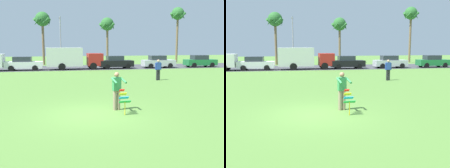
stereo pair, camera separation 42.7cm
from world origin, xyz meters
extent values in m
plane|color=#568438|center=(0.00, 0.00, 0.00)|extent=(120.00, 120.00, 0.00)
cube|color=#424247|center=(0.00, 23.66, 0.01)|extent=(120.00, 8.00, 0.01)
cylinder|color=gray|center=(1.28, 0.59, 0.45)|extent=(0.16, 0.16, 0.90)
cylinder|color=gray|center=(1.11, 0.56, 0.45)|extent=(0.16, 0.16, 0.90)
cube|color=#338C4C|center=(1.20, 0.57, 1.20)|extent=(0.39, 0.28, 0.60)
sphere|color=#9E7051|center=(1.20, 0.57, 1.62)|extent=(0.22, 0.22, 0.22)
cylinder|color=#338C4C|center=(1.46, 0.37, 1.38)|extent=(0.19, 0.59, 0.24)
cylinder|color=#338C4C|center=(1.02, 0.29, 1.38)|extent=(0.19, 0.59, 0.24)
cube|color=red|center=(1.32, 0.11, 0.99)|extent=(0.23, 0.15, 0.12)
cube|color=yellow|center=(1.32, -0.06, 0.85)|extent=(0.32, 0.15, 0.12)
cube|color=#1E99D8|center=(1.32, -0.22, 0.71)|extent=(0.42, 0.15, 0.12)
cube|color=green|center=(1.33, -0.38, 0.58)|extent=(0.52, 0.15, 0.12)
cylinder|color=yellow|center=(1.33, -0.38, 0.29)|extent=(0.04, 0.04, 0.58)
cube|color=white|center=(-5.01, 21.26, 0.64)|extent=(4.25, 1.83, 0.76)
cube|color=#282D38|center=(-5.16, 21.26, 1.30)|extent=(2.06, 1.46, 0.60)
cylinder|color=black|center=(-3.68, 22.02, 0.32)|extent=(0.65, 0.24, 0.64)
cylinder|color=black|center=(-3.74, 20.41, 0.32)|extent=(0.65, 0.24, 0.64)
cylinder|color=black|center=(-6.29, 22.11, 0.32)|extent=(0.65, 0.24, 0.64)
cylinder|color=black|center=(-6.34, 20.49, 0.32)|extent=(0.65, 0.24, 0.64)
cube|color=#B2231E|center=(3.33, 21.33, 1.17)|extent=(1.85, 1.95, 1.50)
cube|color=silver|center=(-0.37, 21.24, 1.52)|extent=(4.25, 2.11, 2.20)
cylinder|color=black|center=(2.96, 22.24, 0.42)|extent=(0.85, 0.30, 0.84)
cylinder|color=black|center=(3.00, 20.40, 0.42)|extent=(0.85, 0.30, 0.84)
cylinder|color=black|center=(-0.75, 22.15, 0.42)|extent=(0.85, 0.30, 0.84)
cylinder|color=black|center=(-0.70, 20.31, 0.42)|extent=(0.85, 0.30, 0.84)
cube|color=black|center=(6.00, 21.26, 0.64)|extent=(4.25, 1.83, 0.76)
cube|color=#282D38|center=(5.85, 21.25, 1.30)|extent=(2.06, 1.45, 0.60)
cylinder|color=black|center=(7.27, 22.10, 0.32)|extent=(0.65, 0.24, 0.64)
cylinder|color=black|center=(7.32, 20.49, 0.32)|extent=(0.65, 0.24, 0.64)
cylinder|color=black|center=(4.67, 22.03, 0.32)|extent=(0.65, 0.24, 0.64)
cylinder|color=black|center=(4.72, 20.41, 0.32)|extent=(0.65, 0.24, 0.64)
cube|color=silver|center=(11.62, 21.26, 0.64)|extent=(4.22, 1.75, 0.76)
cube|color=#282D38|center=(11.47, 21.26, 1.30)|extent=(2.03, 1.42, 0.60)
cylinder|color=black|center=(12.93, 22.05, 0.32)|extent=(0.64, 0.23, 0.64)
cylinder|color=black|center=(12.91, 20.43, 0.32)|extent=(0.64, 0.23, 0.64)
cylinder|color=black|center=(10.33, 22.08, 0.32)|extent=(0.64, 0.23, 0.64)
cylinder|color=black|center=(10.31, 20.47, 0.32)|extent=(0.64, 0.23, 0.64)
cube|color=#1E7238|center=(17.60, 21.26, 0.64)|extent=(4.22, 1.75, 0.76)
cube|color=#282D38|center=(17.45, 21.26, 1.30)|extent=(2.03, 1.42, 0.60)
cylinder|color=black|center=(18.91, 22.05, 0.32)|extent=(0.64, 0.23, 0.64)
cylinder|color=black|center=(18.89, 20.43, 0.32)|extent=(0.64, 0.23, 0.64)
cylinder|color=black|center=(16.31, 22.08, 0.32)|extent=(0.64, 0.23, 0.64)
cylinder|color=black|center=(16.29, 20.47, 0.32)|extent=(0.64, 0.23, 0.64)
cylinder|color=brown|center=(-3.08, 29.75, 3.24)|extent=(0.36, 0.36, 6.49)
sphere|color=#2D6B2D|center=(-3.08, 29.75, 6.69)|extent=(2.10, 2.10, 2.10)
cone|color=#2D6B2D|center=(-2.13, 29.75, 6.24)|extent=(0.44, 1.56, 1.28)
cone|color=#2D6B2D|center=(-2.78, 30.65, 6.24)|extent=(1.62, 0.90, 1.28)
cone|color=#2D6B2D|center=(-3.84, 30.30, 6.24)|extent=(1.27, 1.52, 1.28)
cone|color=#2D6B2D|center=(-3.84, 29.19, 6.24)|extent=(1.27, 1.52, 1.28)
cone|color=#2D6B2D|center=(-2.78, 28.84, 6.24)|extent=(1.62, 0.90, 1.28)
cylinder|color=brown|center=(6.95, 31.67, 3.04)|extent=(0.36, 0.36, 6.07)
sphere|color=#2D6B2D|center=(6.95, 31.67, 6.27)|extent=(2.10, 2.10, 2.10)
cone|color=#2D6B2D|center=(7.90, 31.67, 5.82)|extent=(0.44, 1.56, 1.28)
cone|color=#2D6B2D|center=(7.25, 32.57, 5.82)|extent=(1.62, 0.90, 1.28)
cone|color=#2D6B2D|center=(6.19, 32.23, 5.82)|extent=(1.27, 1.52, 1.28)
cone|color=#2D6B2D|center=(6.19, 31.11, 5.82)|extent=(1.27, 1.52, 1.28)
cone|color=#2D6B2D|center=(7.25, 30.77, 5.82)|extent=(1.62, 0.90, 1.28)
cylinder|color=brown|center=(18.90, 31.09, 3.98)|extent=(0.36, 0.36, 7.95)
sphere|color=#2D6B2D|center=(18.90, 31.09, 8.15)|extent=(2.10, 2.10, 2.10)
cone|color=#2D6B2D|center=(19.85, 31.09, 7.70)|extent=(0.44, 1.56, 1.28)
cone|color=#2D6B2D|center=(19.20, 32.00, 7.70)|extent=(1.62, 0.90, 1.28)
cone|color=#2D6B2D|center=(18.13, 31.65, 7.70)|extent=(1.27, 1.52, 1.28)
cone|color=#2D6B2D|center=(18.13, 30.53, 7.70)|extent=(1.27, 1.52, 1.28)
cone|color=#2D6B2D|center=(19.20, 30.19, 7.70)|extent=(1.62, 0.90, 1.28)
cylinder|color=#9E9EA3|center=(-0.59, 28.40, 3.50)|extent=(0.16, 0.16, 7.00)
cylinder|color=#9E9EA3|center=(-0.59, 29.10, 6.90)|extent=(0.10, 1.40, 0.10)
cube|color=#4C4C51|center=(-0.59, 29.75, 6.86)|extent=(0.24, 0.44, 0.16)
cylinder|color=#26262B|center=(6.86, 9.82, 0.45)|extent=(0.16, 0.16, 0.90)
cylinder|color=#26262B|center=(7.04, 9.83, 0.45)|extent=(0.16, 0.16, 0.90)
cube|color=#2D4CA5|center=(6.95, 9.83, 1.20)|extent=(0.37, 0.23, 0.60)
sphere|color=tan|center=(6.95, 9.83, 1.62)|extent=(0.22, 0.22, 0.22)
cylinder|color=#2D4CA5|center=(6.71, 9.82, 1.17)|extent=(0.09, 0.09, 0.58)
cylinder|color=#2D4CA5|center=(7.19, 9.83, 1.17)|extent=(0.09, 0.09, 0.58)
camera|label=1|loc=(-1.50, -10.83, 2.93)|focal=42.25mm
camera|label=2|loc=(-1.08, -10.92, 2.93)|focal=42.25mm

